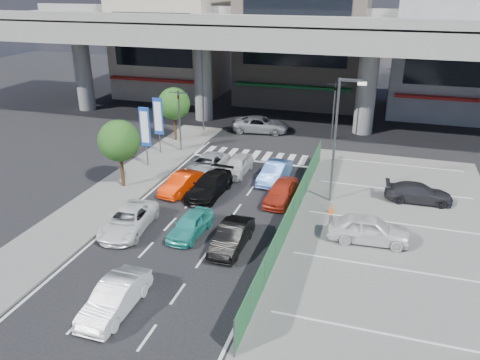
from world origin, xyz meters
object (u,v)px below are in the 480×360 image
(street_lamp_right, at_px, (338,131))
(hatch_white_back_mid, at_px, (115,298))
(parked_sedan_white, at_px, (369,229))
(traffic_cone, at_px, (331,209))
(traffic_light_left, at_px, (179,106))
(sedan_black_mid, at_px, (210,186))
(traffic_light_right, at_px, (335,97))
(taxi_orange_right, at_px, (282,192))
(signboard_far, at_px, (158,118))
(hatch_black_mid_right, at_px, (232,237))
(taxi_orange_left, at_px, (181,183))
(parked_sedan_dgrey, at_px, (419,193))
(street_lamp_left, at_px, (204,81))
(sedan_white_mid_left, at_px, (128,220))
(crossing_wagon_silver, at_px, (261,125))
(sedan_white_front_mid, at_px, (237,165))
(tree_near, at_px, (119,141))
(signboard_near, at_px, (145,129))
(taxi_teal_mid, at_px, (190,225))
(tree_far, at_px, (174,104))
(kei_truck_front_right, at_px, (275,172))
(wagon_silver_front_left, at_px, (207,165))

(street_lamp_right, relative_size, hatch_white_back_mid, 1.91)
(parked_sedan_white, bearing_deg, traffic_cone, 36.91)
(traffic_light_left, height_order, sedan_black_mid, traffic_light_left)
(parked_sedan_white, bearing_deg, traffic_light_right, 9.82)
(taxi_orange_right, bearing_deg, signboard_far, 156.41)
(hatch_black_mid_right, distance_m, taxi_orange_left, 8.08)
(parked_sedan_dgrey, bearing_deg, signboard_far, 77.07)
(street_lamp_left, relative_size, parked_sedan_dgrey, 1.90)
(sedan_white_mid_left, xyz_separation_m, crossing_wagon_silver, (2.29, 20.71, 0.07))
(traffic_light_right, xyz_separation_m, sedan_white_front_mid, (-5.69, -10.27, -3.27))
(hatch_white_back_mid, distance_m, parked_sedan_dgrey, 20.08)
(traffic_cone, bearing_deg, tree_near, -179.50)
(signboard_far, height_order, parked_sedan_white, signboard_far)
(taxi_orange_right, height_order, parked_sedan_white, parked_sedan_white)
(signboard_near, bearing_deg, sedan_white_mid_left, -68.63)
(street_lamp_right, distance_m, traffic_cone, 4.76)
(street_lamp_left, bearing_deg, signboard_far, -100.31)
(hatch_black_mid_right, height_order, traffic_cone, hatch_black_mid_right)
(sedan_black_mid, height_order, crossing_wagon_silver, crossing_wagon_silver)
(parked_sedan_white, bearing_deg, hatch_black_mid_right, 108.58)
(sedan_white_mid_left, distance_m, taxi_teal_mid, 3.63)
(taxi_orange_left, xyz_separation_m, sedan_black_mid, (2.00, 0.08, 0.05))
(signboard_near, xyz_separation_m, sedan_white_front_mid, (7.01, 0.73, -2.39))
(street_lamp_right, height_order, taxi_orange_right, street_lamp_right)
(parked_sedan_dgrey, bearing_deg, tree_far, 67.88)
(hatch_white_back_mid, height_order, kei_truck_front_right, same)
(sedan_white_front_mid, relative_size, kei_truck_front_right, 0.94)
(street_lamp_right, bearing_deg, hatch_black_mid_right, -121.00)
(street_lamp_right, height_order, taxi_teal_mid, street_lamp_right)
(signboard_far, distance_m, hatch_black_mid_right, 16.32)
(traffic_light_right, relative_size, crossing_wagon_silver, 0.98)
(sedan_white_front_mid, xyz_separation_m, traffic_cone, (7.50, -4.60, -0.28))
(traffic_light_left, distance_m, wagon_silver_front_left, 6.32)
(traffic_light_left, relative_size, street_lamp_right, 0.65)
(sedan_white_mid_left, bearing_deg, street_lamp_right, 28.93)
(crossing_wagon_silver, height_order, parked_sedan_white, parked_sedan_white)
(signboard_far, height_order, kei_truck_front_right, signboard_far)
(hatch_black_mid_right, bearing_deg, parked_sedan_white, 23.09)
(street_lamp_right, bearing_deg, sedan_white_front_mid, 159.70)
(sedan_white_mid_left, xyz_separation_m, hatch_black_mid_right, (6.24, -0.05, 0.01))
(sedan_black_mid, bearing_deg, signboard_far, 140.30)
(hatch_black_mid_right, height_order, sedan_black_mid, sedan_black_mid)
(street_lamp_right, xyz_separation_m, kei_truck_front_right, (-4.38, 2.15, -4.08))
(traffic_light_right, bearing_deg, parked_sedan_white, -76.77)
(traffic_light_right, bearing_deg, signboard_near, -139.09)
(signboard_near, distance_m, tree_far, 6.54)
(hatch_black_mid_right, xyz_separation_m, parked_sedan_dgrey, (9.74, 8.93, 0.00))
(hatch_white_back_mid, bearing_deg, traffic_light_left, 106.45)
(hatch_black_mid_right, relative_size, parked_sedan_white, 0.90)
(tree_far, relative_size, hatch_black_mid_right, 1.18)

